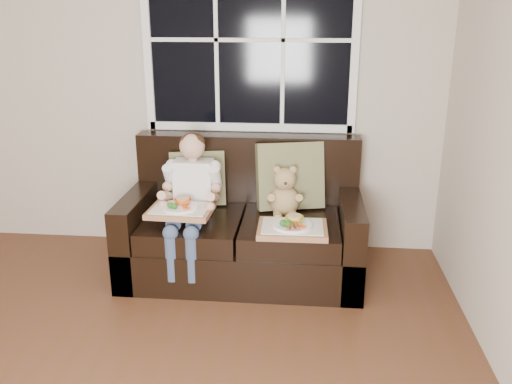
# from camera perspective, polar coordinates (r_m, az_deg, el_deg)

# --- Properties ---
(window_back) EXTENTS (1.62, 0.04, 1.37)m
(window_back) POSITION_cam_1_polar(r_m,az_deg,el_deg) (4.18, -0.67, 15.72)
(window_back) COLOR black
(window_back) RESTS_ON room_walls
(loveseat) EXTENTS (1.70, 0.92, 0.96)m
(loveseat) POSITION_cam_1_polar(r_m,az_deg,el_deg) (4.03, -1.30, -4.06)
(loveseat) COLOR black
(loveseat) RESTS_ON ground
(pillow_left) EXTENTS (0.44, 0.27, 0.42)m
(pillow_left) POSITION_cam_1_polar(r_m,az_deg,el_deg) (4.11, -6.17, 1.43)
(pillow_left) COLOR olive
(pillow_left) RESTS_ON loveseat
(pillow_right) EXTENTS (0.53, 0.34, 0.51)m
(pillow_right) POSITION_cam_1_polar(r_m,az_deg,el_deg) (4.02, 3.60, 1.72)
(pillow_right) COLOR olive
(pillow_right) RESTS_ON loveseat
(child) EXTENTS (0.40, 0.60, 0.91)m
(child) POSITION_cam_1_polar(r_m,az_deg,el_deg) (3.85, -6.86, 0.21)
(child) COLOR white
(child) RESTS_ON loveseat
(teddy_bear) EXTENTS (0.23, 0.29, 0.38)m
(teddy_bear) POSITION_cam_1_polar(r_m,az_deg,el_deg) (3.89, 3.01, -0.29)
(teddy_bear) COLOR tan
(teddy_bear) RESTS_ON loveseat
(tray_left) EXTENTS (0.44, 0.35, 0.10)m
(tray_left) POSITION_cam_1_polar(r_m,az_deg,el_deg) (3.72, -7.94, -1.81)
(tray_left) COLOR #A36B49
(tray_left) RESTS_ON child
(tray_right) EXTENTS (0.47, 0.36, 0.11)m
(tray_right) POSITION_cam_1_polar(r_m,az_deg,el_deg) (3.63, 3.85, -3.75)
(tray_right) COLOR #A36B49
(tray_right) RESTS_ON loveseat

